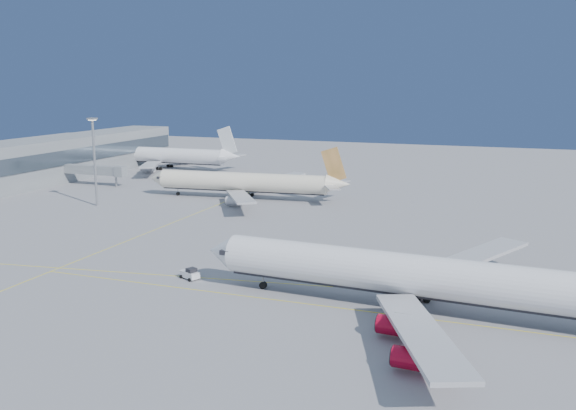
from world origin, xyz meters
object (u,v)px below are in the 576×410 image
(airliner_virgin, at_px, (421,277))
(airliner_third, at_px, (165,155))
(light_mast, at_px, (94,154))
(airliner_etihad, at_px, (247,182))
(pushback_tug, at_px, (190,274))

(airliner_virgin, bearing_deg, airliner_third, 137.30)
(airliner_virgin, height_order, light_mast, light_mast)
(airliner_etihad, xyz_separation_m, airliner_third, (-57.82, 49.36, 0.38))
(airliner_virgin, distance_m, airliner_third, 175.88)
(pushback_tug, bearing_deg, airliner_etihad, 132.05)
(pushback_tug, relative_size, light_mast, 0.17)
(airliner_etihad, height_order, airliner_third, airliner_third)
(airliner_third, xyz_separation_m, light_mast, (22.19, -73.84, 9.25))
(light_mast, bearing_deg, airliner_third, 106.72)
(airliner_virgin, relative_size, airliner_etihad, 1.18)
(pushback_tug, xyz_separation_m, light_mast, (-58.18, 51.18, 13.65))
(airliner_etihad, bearing_deg, airliner_virgin, -56.13)
(airliner_virgin, xyz_separation_m, pushback_tug, (-41.14, 2.13, -4.56))
(airliner_virgin, relative_size, airliner_third, 1.13)
(airliner_virgin, height_order, pushback_tug, airliner_virgin)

